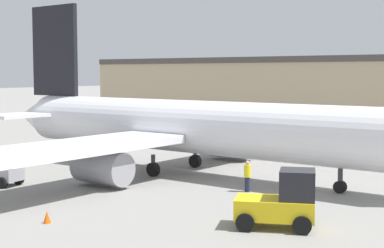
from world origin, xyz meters
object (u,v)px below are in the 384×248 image
at_px(airplane, 180,126).
at_px(baggage_tug, 282,201).
at_px(ground_crew_worker, 247,175).
at_px(safety_cone_near, 47,217).

distance_m(airplane, baggage_tug, 15.22).
bearing_deg(ground_crew_worker, airplane, 47.26).
distance_m(ground_crew_worker, baggage_tug, 7.83).
height_order(ground_crew_worker, safety_cone_near, ground_crew_worker).
distance_m(airplane, safety_cone_near, 14.88).
relative_size(airplane, safety_cone_near, 64.57).
height_order(airplane, ground_crew_worker, airplane).
bearing_deg(baggage_tug, airplane, 119.58).
bearing_deg(safety_cone_near, ground_crew_worker, 70.43).
height_order(airplane, safety_cone_near, airplane).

